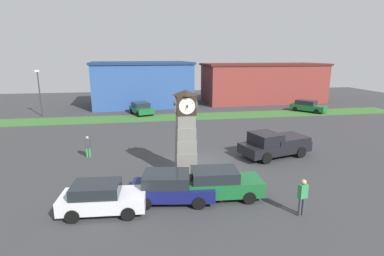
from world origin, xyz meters
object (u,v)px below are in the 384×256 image
(bollard_mid_row, at_px, (194,188))
(car_navy_sedan, at_px, (102,198))
(clock_tower, at_px, (186,135))
(bollard_near_tower, at_px, (221,191))
(car_silver_hatch, at_px, (141,108))
(car_near_tower, at_px, (171,187))
(street_lamp_near_road, at_px, (39,89))
(pedestrian_near_bench, at_px, (303,195))
(car_by_building, at_px, (219,183))
(pedestrian_crossing_lot, at_px, (88,145))
(car_far_lot, at_px, (308,106))
(pickup_truck, at_px, (275,144))

(bollard_mid_row, height_order, car_navy_sedan, car_navy_sedan)
(clock_tower, height_order, car_navy_sedan, clock_tower)
(bollard_near_tower, xyz_separation_m, car_silver_hatch, (-3.91, 23.88, 0.19))
(car_navy_sedan, bearing_deg, car_near_tower, 10.81)
(car_silver_hatch, distance_m, street_lamp_near_road, 12.18)
(pedestrian_near_bench, bearing_deg, car_near_tower, 157.20)
(car_by_building, bearing_deg, pedestrian_crossing_lot, 135.25)
(bollard_mid_row, xyz_separation_m, pedestrian_crossing_lot, (-6.43, 7.60, 0.33))
(bollard_near_tower, height_order, pedestrian_crossing_lot, pedestrian_crossing_lot)
(car_silver_hatch, xyz_separation_m, pedestrian_crossing_lot, (-3.85, -15.81, 0.16))
(pedestrian_crossing_lot, height_order, street_lamp_near_road, street_lamp_near_road)
(bollard_near_tower, distance_m, car_far_lot, 28.04)
(bollard_mid_row, distance_m, pedestrian_crossing_lot, 9.96)
(bollard_near_tower, bearing_deg, car_near_tower, 169.03)
(bollard_near_tower, bearing_deg, street_lamp_near_road, 122.62)
(bollard_near_tower, bearing_deg, pedestrian_crossing_lot, 133.87)
(bollard_near_tower, bearing_deg, clock_tower, 108.86)
(pedestrian_near_bench, relative_size, street_lamp_near_road, 0.32)
(clock_tower, bearing_deg, street_lamp_near_road, 124.71)
(pickup_truck, distance_m, street_lamp_near_road, 28.47)
(bollard_mid_row, bearing_deg, car_far_lot, 48.80)
(car_near_tower, xyz_separation_m, car_silver_hatch, (-1.40, 23.40, -0.01))
(car_near_tower, height_order, car_far_lot, car_far_lot)
(pickup_truck, bearing_deg, pedestrian_crossing_lot, 171.67)
(clock_tower, bearing_deg, bollard_mid_row, -91.29)
(clock_tower, distance_m, car_near_tower, 3.89)
(bollard_mid_row, distance_m, street_lamp_near_road, 28.34)
(pickup_truck, bearing_deg, bollard_near_tower, -132.70)
(car_navy_sedan, bearing_deg, clock_tower, 40.21)
(car_by_building, height_order, car_far_lot, car_by_building)
(car_far_lot, xyz_separation_m, pedestrian_crossing_lot, (-25.22, -13.87, 0.13))
(bollard_mid_row, height_order, car_by_building, car_by_building)
(bollard_near_tower, relative_size, bollard_mid_row, 0.97)
(car_by_building, bearing_deg, street_lamp_near_road, 123.01)
(bollard_mid_row, distance_m, car_near_tower, 1.18)
(bollard_near_tower, bearing_deg, pickup_truck, 47.30)
(clock_tower, height_order, car_far_lot, clock_tower)
(bollard_mid_row, distance_m, car_silver_hatch, 23.55)
(bollard_near_tower, relative_size, car_navy_sedan, 0.28)
(clock_tower, distance_m, car_far_lot, 26.20)
(car_near_tower, bearing_deg, car_by_building, -1.86)
(clock_tower, distance_m, bollard_near_tower, 4.40)
(car_far_lot, distance_m, pedestrian_crossing_lot, 28.78)
(car_navy_sedan, xyz_separation_m, pickup_truck, (11.47, 6.26, 0.18))
(clock_tower, height_order, pickup_truck, clock_tower)
(clock_tower, xyz_separation_m, car_far_lot, (18.72, 18.24, -1.78))
(car_by_building, height_order, pickup_truck, pickup_truck)
(car_silver_hatch, bearing_deg, clock_tower, -82.54)
(bollard_mid_row, relative_size, car_by_building, 0.26)
(clock_tower, distance_m, car_navy_sedan, 6.23)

